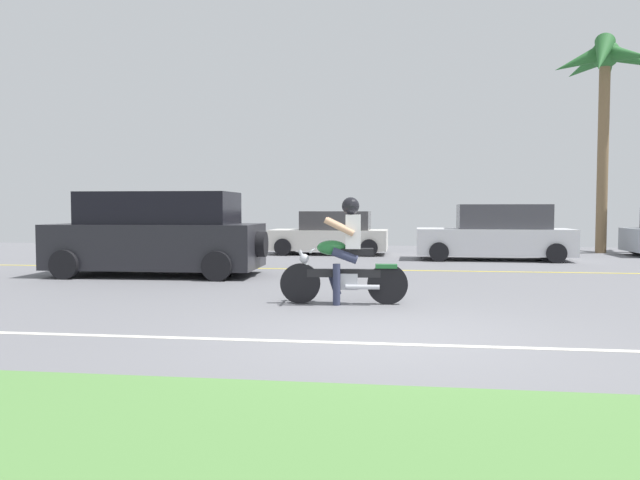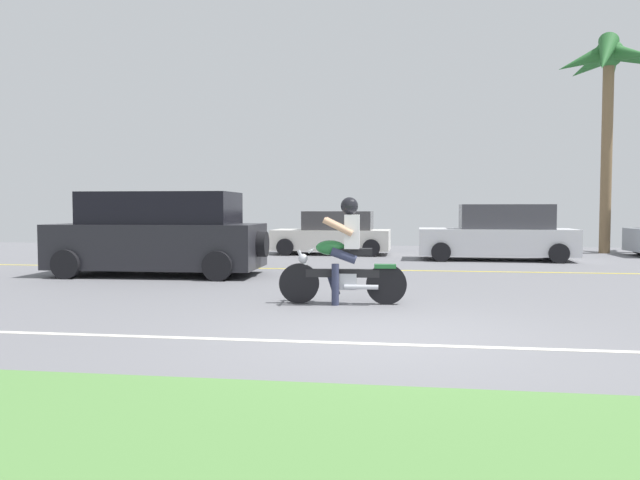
% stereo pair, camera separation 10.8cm
% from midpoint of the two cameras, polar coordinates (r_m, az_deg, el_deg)
% --- Properties ---
extents(ground, '(56.00, 30.00, 0.04)m').
position_cam_midpoint_polar(ground, '(10.30, 7.00, -5.69)').
color(ground, slate).
extents(lane_line_near, '(50.40, 0.12, 0.01)m').
position_cam_midpoint_polar(lane_line_near, '(6.95, 6.42, -9.70)').
color(lane_line_near, silver).
rests_on(lane_line_near, ground).
extents(lane_line_far, '(50.40, 0.12, 0.01)m').
position_cam_midpoint_polar(lane_line_far, '(15.14, 7.39, -2.84)').
color(lane_line_far, yellow).
rests_on(lane_line_far, ground).
extents(motorcyclist, '(2.05, 0.67, 1.71)m').
position_cam_midpoint_polar(motorcyclist, '(9.69, 2.56, -1.80)').
color(motorcyclist, black).
rests_on(motorcyclist, ground).
extents(suv_nearby, '(4.94, 2.30, 1.91)m').
position_cam_midpoint_polar(suv_nearby, '(14.38, -14.65, 0.48)').
color(suv_nearby, '#232328').
rests_on(suv_nearby, ground).
extents(parked_car_0, '(3.61, 1.82, 1.65)m').
position_cam_midpoint_polar(parked_car_0, '(19.91, -12.62, 0.69)').
color(parked_car_0, white).
rests_on(parked_car_0, ground).
extents(parked_car_1, '(3.92, 1.92, 1.45)m').
position_cam_midpoint_polar(parked_car_1, '(20.30, 1.42, 0.56)').
color(parked_car_1, white).
rests_on(parked_car_1, ground).
extents(parked_car_2, '(4.54, 2.00, 1.66)m').
position_cam_midpoint_polar(parked_car_2, '(18.80, 16.60, 0.52)').
color(parked_car_2, silver).
rests_on(parked_car_2, ground).
extents(palm_tree_1, '(3.62, 3.48, 7.43)m').
position_cam_midpoint_polar(palm_tree_1, '(23.48, 25.67, 14.07)').
color(palm_tree_1, brown).
rests_on(palm_tree_1, ground).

